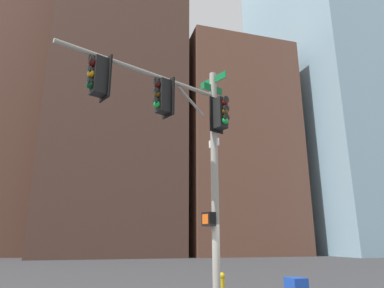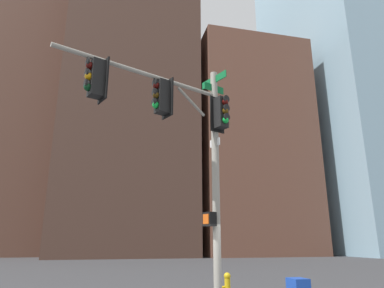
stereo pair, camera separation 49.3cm
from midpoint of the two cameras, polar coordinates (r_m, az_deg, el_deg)
signal_pole_assembly at (r=10.07m, az=-2.43°, el=1.81°), size 5.12×2.63×7.42m
fire_hydrant at (r=14.06m, az=3.89°, el=-22.14°), size 0.34×0.26×0.87m
building_brick_nearside at (r=56.72m, az=-12.64°, el=8.58°), size 18.34×20.17×50.11m
building_brick_midblock at (r=55.13m, az=6.58°, el=-0.75°), size 16.63×14.99×32.44m
building_glass_tower at (r=77.79m, az=23.82°, el=13.39°), size 30.14×29.38×76.36m
building_brick_farside at (r=61.24m, az=-26.11°, el=5.23°), size 19.62×15.74×44.58m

